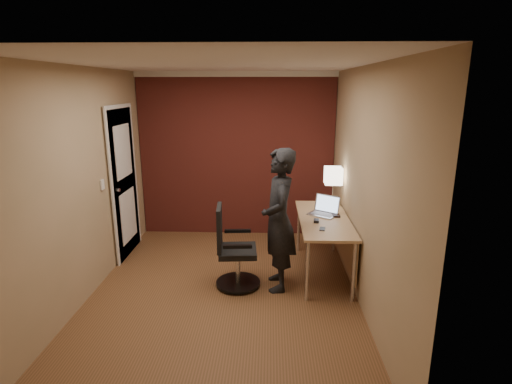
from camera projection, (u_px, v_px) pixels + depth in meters
room at (215, 152)px, 5.72m from camera, size 4.00×4.00×4.00m
desk at (329, 228)px, 4.90m from camera, size 0.60×1.50×0.73m
desk_lamp at (333, 176)px, 5.22m from camera, size 0.22×0.22×0.54m
laptop at (325, 209)px, 5.00m from camera, size 0.42×0.40×0.23m
mouse at (316, 221)px, 4.72m from camera, size 0.07×0.11×0.03m
phone at (322, 229)px, 4.48m from camera, size 0.08×0.12×0.01m
wallet at (336, 216)px, 4.93m from camera, size 0.09×0.11×0.02m
office_chair at (232, 252)px, 4.62m from camera, size 0.52×0.55×0.96m
person at (279, 220)px, 4.51m from camera, size 0.44×0.63×1.64m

